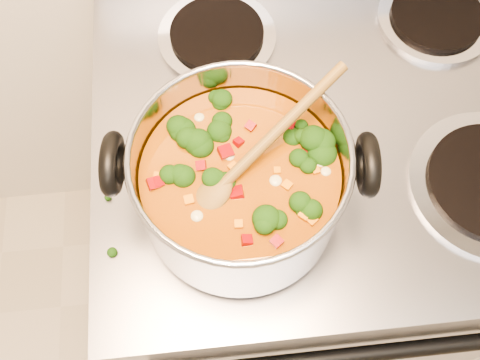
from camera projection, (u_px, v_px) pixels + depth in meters
The scene contains 4 objects.
electric_range at pixel (308, 216), 1.21m from camera, with size 0.75×0.68×1.08m.
stockpot at pixel (240, 183), 0.65m from camera, with size 0.32×0.26×0.15m.
wooden_spoon at pixel (245, 163), 0.61m from camera, with size 0.21×0.16×0.09m.
cooktop_crumbs at pixel (203, 241), 0.70m from camera, with size 0.34×0.20×0.01m.
Camera 1 is at (-0.25, 0.74, 1.59)m, focal length 40.00 mm.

